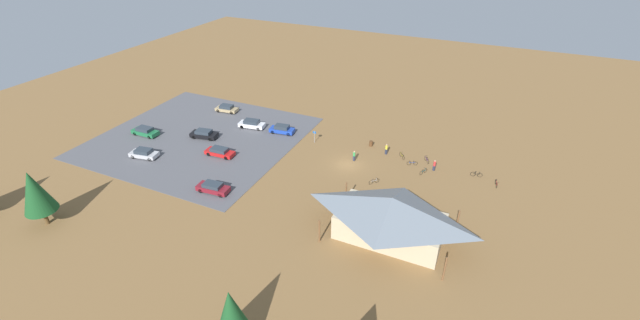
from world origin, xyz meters
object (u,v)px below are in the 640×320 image
at_px(bicycle_yellow_yard_right, 402,156).
at_px(car_silver_by_curb, 144,153).
at_px(visitor_crossing_yard, 354,156).
at_px(bicycle_white_near_porch, 374,181).
at_px(visitor_at_bikes, 386,149).
at_px(trash_bin, 371,144).
at_px(car_white_aisle_side, 252,124).
at_px(pine_midwest, 231,311).
at_px(bike_pavilion, 391,215).
at_px(bicycle_teal_mid_cluster, 423,171).
at_px(bicycle_black_edge_north, 476,174).
at_px(car_black_second_row, 204,134).
at_px(lot_sign, 314,135).
at_px(bicycle_blue_yard_center, 412,163).
at_px(car_blue_end_stall, 282,129).
at_px(car_tan_near_entry, 227,108).
at_px(car_red_inner_stall, 220,152).
at_px(visitor_by_pavilion, 434,165).
at_px(car_green_back_corner, 145,131).
at_px(pine_center, 35,192).
at_px(bicycle_red_yard_front, 496,183).
at_px(car_maroon_front_row, 213,188).
at_px(bicycle_purple_back_row, 427,160).

bearing_deg(bicycle_yellow_yard_right, car_silver_by_curb, 24.48).
height_order(car_silver_by_curb, visitor_crossing_yard, visitor_crossing_yard).
xyz_separation_m(bicycle_white_near_porch, visitor_at_bikes, (0.87, -8.80, 0.59)).
height_order(trash_bin, car_white_aisle_side, car_white_aisle_side).
bearing_deg(visitor_at_bikes, pine_midwest, 86.43).
bearing_deg(bike_pavilion, bicycle_teal_mid_cluster, -92.62).
bearing_deg(bicycle_black_edge_north, car_silver_by_curb, 18.38).
height_order(car_black_second_row, car_white_aisle_side, car_white_aisle_side).
relative_size(lot_sign, bicycle_blue_yard_center, 1.41).
relative_size(car_blue_end_stall, visitor_at_bikes, 2.48).
relative_size(lot_sign, car_silver_by_curb, 0.48).
bearing_deg(car_white_aisle_side, visitor_at_bikes, -177.83).
xyz_separation_m(trash_bin, lot_sign, (9.01, 2.80, 0.96)).
xyz_separation_m(trash_bin, car_blue_end_stall, (15.63, 2.06, 0.31)).
relative_size(car_tan_near_entry, car_red_inner_stall, 0.92).
height_order(visitor_by_pavilion, visitor_crossing_yard, visitor_by_pavilion).
bearing_deg(visitor_by_pavilion, car_silver_by_curb, 19.75).
xyz_separation_m(bicycle_black_edge_north, car_red_inner_stall, (37.71, 10.62, 0.32)).
bearing_deg(car_white_aisle_side, car_silver_by_curb, 58.70).
relative_size(pine_midwest, car_white_aisle_side, 1.33).
bearing_deg(car_black_second_row, car_green_back_corner, 19.16).
bearing_deg(visitor_at_bikes, pine_center, 45.80).
bearing_deg(bicycle_blue_yard_center, car_white_aisle_side, -1.29).
distance_m(trash_bin, car_black_second_row, 28.39).
bearing_deg(car_red_inner_stall, visitor_crossing_yard, -159.47).
relative_size(car_black_second_row, car_silver_by_curb, 1.04).
xyz_separation_m(bicycle_teal_mid_cluster, visitor_crossing_yard, (10.64, 0.76, 0.52)).
bearing_deg(bicycle_red_yard_front, pine_midwest, 62.05).
height_order(trash_bin, pine_midwest, pine_midwest).
bearing_deg(car_black_second_row, bicycle_white_near_porch, 177.83).
bearing_deg(car_maroon_front_row, bike_pavilion, -177.05).
bearing_deg(car_silver_by_curb, visitor_crossing_yard, -157.08).
height_order(bicycle_black_edge_north, bicycle_yellow_yard_right, bicycle_black_edge_north).
distance_m(pine_midwest, bicycle_yellow_yard_right, 38.64).
bearing_deg(bicycle_purple_back_row, trash_bin, -7.63).
relative_size(bicycle_red_yard_front, car_white_aisle_side, 0.37).
relative_size(bicycle_blue_yard_center, visitor_by_pavilion, 0.89).
distance_m(bike_pavilion, pine_center, 42.09).
xyz_separation_m(car_black_second_row, car_red_inner_stall, (-6.12, 3.85, -0.05)).
bearing_deg(bike_pavilion, car_blue_end_stall, -36.59).
distance_m(car_black_second_row, visitor_crossing_yard, 26.22).
bearing_deg(visitor_crossing_yard, bicycle_yellow_yard_right, -148.75).
bearing_deg(car_white_aisle_side, trash_bin, -173.35).
distance_m(pine_midwest, visitor_by_pavilion, 38.05).
relative_size(bicycle_yellow_yard_right, car_maroon_front_row, 0.29).
height_order(bicycle_yellow_yard_right, car_tan_near_entry, car_tan_near_entry).
xyz_separation_m(bicycle_blue_yard_center, car_silver_by_curb, (38.93, 15.30, 0.39)).
relative_size(bicycle_red_yard_front, car_blue_end_stall, 0.40).
relative_size(lot_sign, car_white_aisle_side, 0.45).
bearing_deg(bicycle_yellow_yard_right, bicycle_red_yard_front, 171.72).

